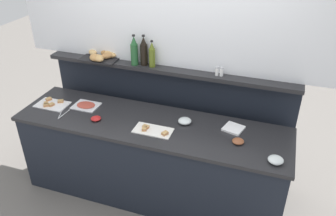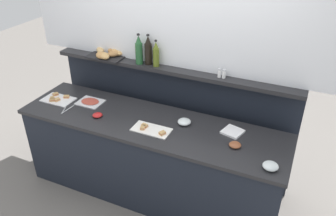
{
  "view_description": "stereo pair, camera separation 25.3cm",
  "coord_description": "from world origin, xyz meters",
  "px_view_note": "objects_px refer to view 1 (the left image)",
  "views": [
    {
      "loc": [
        1.06,
        -2.54,
        2.64
      ],
      "look_at": [
        0.15,
        0.1,
        1.02
      ],
      "focal_mm": 36.56,
      "sensor_mm": 36.0,
      "label": 1
    },
    {
      "loc": [
        1.29,
        -2.44,
        2.64
      ],
      "look_at": [
        0.15,
        0.1,
        1.02
      ],
      "focal_mm": 36.56,
      "sensor_mm": 36.0,
      "label": 2
    }
  ],
  "objects_px": {
    "cold_cuts_platter": "(86,105)",
    "condiment_bowl_cream": "(96,118)",
    "glass_bowl_medium": "(276,160)",
    "pepper_shaker": "(222,72)",
    "glass_bowl_large": "(185,121)",
    "olive_oil_bottle": "(152,55)",
    "salt_shaker": "(217,71)",
    "napkin_stack": "(233,128)",
    "sandwich_platter_front": "(153,130)",
    "wine_bottle_green": "(134,51)",
    "sandwich_platter_side": "(52,104)",
    "wine_bottle_dark": "(144,52)",
    "bread_basket": "(102,56)",
    "serving_tongs": "(62,114)",
    "condiment_bowl_red": "(238,141)"
  },
  "relations": [
    {
      "from": "sandwich_platter_front",
      "to": "olive_oil_bottle",
      "type": "height_order",
      "value": "olive_oil_bottle"
    },
    {
      "from": "serving_tongs",
      "to": "olive_oil_bottle",
      "type": "relative_size",
      "value": 0.68
    },
    {
      "from": "cold_cuts_platter",
      "to": "glass_bowl_large",
      "type": "xyz_separation_m",
      "value": [
        1.06,
        0.02,
        0.01
      ]
    },
    {
      "from": "salt_shaker",
      "to": "wine_bottle_dark",
      "type": "bearing_deg",
      "value": 179.23
    },
    {
      "from": "condiment_bowl_red",
      "to": "wine_bottle_green",
      "type": "relative_size",
      "value": 0.33
    },
    {
      "from": "pepper_shaker",
      "to": "condiment_bowl_cream",
      "type": "bearing_deg",
      "value": -151.53
    },
    {
      "from": "sandwich_platter_front",
      "to": "condiment_bowl_cream",
      "type": "xyz_separation_m",
      "value": [
        -0.59,
        -0.0,
        0.01
      ]
    },
    {
      "from": "condiment_bowl_cream",
      "to": "salt_shaker",
      "type": "height_order",
      "value": "salt_shaker"
    },
    {
      "from": "serving_tongs",
      "to": "wine_bottle_green",
      "type": "xyz_separation_m",
      "value": [
        0.54,
        0.59,
        0.51
      ]
    },
    {
      "from": "condiment_bowl_cream",
      "to": "salt_shaker",
      "type": "xyz_separation_m",
      "value": [
        1.03,
        0.58,
        0.4
      ]
    },
    {
      "from": "condiment_bowl_cream",
      "to": "wine_bottle_dark",
      "type": "relative_size",
      "value": 0.31
    },
    {
      "from": "napkin_stack",
      "to": "wine_bottle_dark",
      "type": "distance_m",
      "value": 1.17
    },
    {
      "from": "glass_bowl_medium",
      "to": "pepper_shaker",
      "type": "distance_m",
      "value": 0.99
    },
    {
      "from": "glass_bowl_large",
      "to": "condiment_bowl_cream",
      "type": "relative_size",
      "value": 1.29
    },
    {
      "from": "serving_tongs",
      "to": "bread_basket",
      "type": "relative_size",
      "value": 0.47
    },
    {
      "from": "sandwich_platter_front",
      "to": "cold_cuts_platter",
      "type": "height_order",
      "value": "sandwich_platter_front"
    },
    {
      "from": "sandwich_platter_side",
      "to": "napkin_stack",
      "type": "xyz_separation_m",
      "value": [
        1.86,
        0.16,
        -0.0
      ]
    },
    {
      "from": "sandwich_platter_front",
      "to": "wine_bottle_green",
      "type": "height_order",
      "value": "wine_bottle_green"
    },
    {
      "from": "sandwich_platter_front",
      "to": "bread_basket",
      "type": "xyz_separation_m",
      "value": [
        -0.8,
        0.59,
        0.41
      ]
    },
    {
      "from": "cold_cuts_platter",
      "to": "condiment_bowl_cream",
      "type": "relative_size",
      "value": 2.67
    },
    {
      "from": "cold_cuts_platter",
      "to": "olive_oil_bottle",
      "type": "height_order",
      "value": "olive_oil_bottle"
    },
    {
      "from": "olive_oil_bottle",
      "to": "wine_bottle_dark",
      "type": "distance_m",
      "value": 0.1
    },
    {
      "from": "sandwich_platter_front",
      "to": "serving_tongs",
      "type": "bearing_deg",
      "value": -178.52
    },
    {
      "from": "olive_oil_bottle",
      "to": "pepper_shaker",
      "type": "relative_size",
      "value": 3.17
    },
    {
      "from": "glass_bowl_large",
      "to": "pepper_shaker",
      "type": "height_order",
      "value": "pepper_shaker"
    },
    {
      "from": "napkin_stack",
      "to": "bread_basket",
      "type": "xyz_separation_m",
      "value": [
        -1.49,
        0.31,
        0.4
      ]
    },
    {
      "from": "napkin_stack",
      "to": "wine_bottle_green",
      "type": "xyz_separation_m",
      "value": [
        -1.1,
        0.3,
        0.51
      ]
    },
    {
      "from": "pepper_shaker",
      "to": "sandwich_platter_side",
      "type": "bearing_deg",
      "value": -164.09
    },
    {
      "from": "glass_bowl_large",
      "to": "condiment_bowl_cream",
      "type": "xyz_separation_m",
      "value": [
        -0.83,
        -0.23,
        -0.01
      ]
    },
    {
      "from": "cold_cuts_platter",
      "to": "salt_shaker",
      "type": "relative_size",
      "value": 3.01
    },
    {
      "from": "condiment_bowl_cream",
      "to": "serving_tongs",
      "type": "relative_size",
      "value": 0.52
    },
    {
      "from": "salt_shaker",
      "to": "bread_basket",
      "type": "height_order",
      "value": "salt_shaker"
    },
    {
      "from": "sandwich_platter_front",
      "to": "serving_tongs",
      "type": "height_order",
      "value": "sandwich_platter_front"
    },
    {
      "from": "cold_cuts_platter",
      "to": "napkin_stack",
      "type": "height_order",
      "value": "cold_cuts_platter"
    },
    {
      "from": "sandwich_platter_side",
      "to": "condiment_bowl_cream",
      "type": "distance_m",
      "value": 0.59
    },
    {
      "from": "sandwich_platter_side",
      "to": "wine_bottle_green",
      "type": "distance_m",
      "value": 1.02
    },
    {
      "from": "serving_tongs",
      "to": "wine_bottle_green",
      "type": "distance_m",
      "value": 0.95
    },
    {
      "from": "cold_cuts_platter",
      "to": "wine_bottle_dark",
      "type": "height_order",
      "value": "wine_bottle_dark"
    },
    {
      "from": "napkin_stack",
      "to": "bread_basket",
      "type": "relative_size",
      "value": 0.43
    },
    {
      "from": "wine_bottle_green",
      "to": "glass_bowl_large",
      "type": "bearing_deg",
      "value": -27.88
    },
    {
      "from": "glass_bowl_large",
      "to": "salt_shaker",
      "type": "distance_m",
      "value": 0.57
    },
    {
      "from": "salt_shaker",
      "to": "wine_bottle_green",
      "type": "bearing_deg",
      "value": -179.07
    },
    {
      "from": "glass_bowl_large",
      "to": "serving_tongs",
      "type": "relative_size",
      "value": 0.67
    },
    {
      "from": "glass_bowl_medium",
      "to": "wine_bottle_dark",
      "type": "xyz_separation_m",
      "value": [
        -1.41,
        0.69,
        0.5
      ]
    },
    {
      "from": "sandwich_platter_front",
      "to": "salt_shaker",
      "type": "distance_m",
      "value": 0.84
    },
    {
      "from": "sandwich_platter_front",
      "to": "salt_shaker",
      "type": "height_order",
      "value": "salt_shaker"
    },
    {
      "from": "glass_bowl_medium",
      "to": "pepper_shaker",
      "type": "height_order",
      "value": "pepper_shaker"
    },
    {
      "from": "olive_oil_bottle",
      "to": "bread_basket",
      "type": "relative_size",
      "value": 0.69
    },
    {
      "from": "glass_bowl_large",
      "to": "olive_oil_bottle",
      "type": "relative_size",
      "value": 0.46
    },
    {
      "from": "sandwich_platter_front",
      "to": "wine_bottle_green",
      "type": "bearing_deg",
      "value": 125.83
    }
  ]
}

